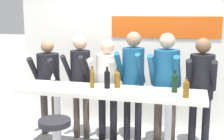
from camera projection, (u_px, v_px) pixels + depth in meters
back_wall at (132, 53)px, 5.52m from camera, size 4.12×0.12×2.60m
tasting_table at (110, 100)px, 4.21m from camera, size 2.52×0.61×1.00m
bar_stool at (55, 140)px, 3.74m from camera, size 0.41×0.41×0.77m
person_far_left at (48, 77)px, 5.07m from camera, size 0.43×0.51×1.58m
person_left at (80, 75)px, 4.89m from camera, size 0.40×0.52×1.66m
person_center_left at (107, 80)px, 4.80m from camera, size 0.46×0.55×1.61m
person_center at (133, 74)px, 4.76m from camera, size 0.44×0.56×1.73m
person_center_right at (166, 78)px, 4.56m from camera, size 0.47×0.57×1.73m
person_right at (201, 82)px, 4.45m from camera, size 0.44×0.54×1.67m
wine_bottle_0 at (117, 79)px, 4.25m from camera, size 0.08×0.08×0.27m
wine_bottle_1 at (175, 82)px, 4.02m from camera, size 0.07×0.07×0.29m
wine_bottle_2 at (186, 88)px, 3.77m from camera, size 0.08×0.08×0.25m
wine_bottle_3 at (107, 78)px, 4.23m from camera, size 0.08×0.08×0.30m
wine_bottle_4 at (92, 78)px, 4.26m from camera, size 0.06×0.06×0.29m
wine_glass_0 at (53, 77)px, 4.40m from camera, size 0.07×0.07×0.18m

